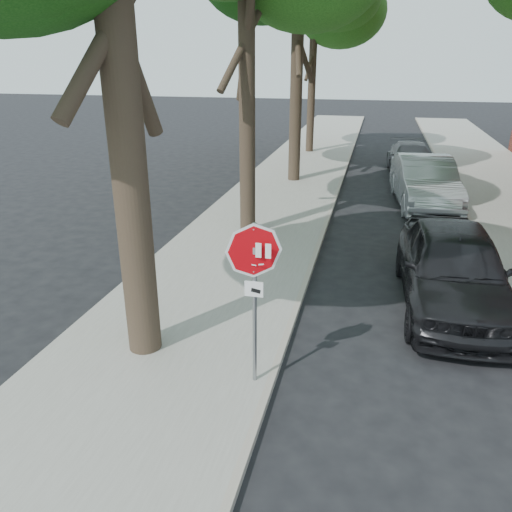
{
  "coord_description": "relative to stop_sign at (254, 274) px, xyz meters",
  "views": [
    {
      "loc": [
        0.86,
        -6.42,
        4.85
      ],
      "look_at": [
        -0.78,
        0.43,
        2.05
      ],
      "focal_mm": 35.0,
      "sensor_mm": 36.0,
      "label": 1
    }
  ],
  "objects": [
    {
      "name": "ground",
      "position": [
        0.7,
        0.03,
        -1.95
      ],
      "size": [
        120.0,
        120.0,
        0.0
      ],
      "primitive_type": "plane",
      "color": "black",
      "rests_on": "ground"
    },
    {
      "name": "sidewalk_left",
      "position": [
        -1.8,
        12.03,
        -1.89
      ],
      "size": [
        4.0,
        55.0,
        0.12
      ],
      "primitive_type": "cube",
      "color": "gray",
      "rests_on": "ground"
    },
    {
      "name": "curb_left",
      "position": [
        0.25,
        12.03,
        -1.88
      ],
      "size": [
        0.12,
        55.0,
        0.13
      ],
      "primitive_type": "cube",
      "color": "#9E9384",
      "rests_on": "ground"
    },
    {
      "name": "curb_right",
      "position": [
        4.65,
        12.03,
        -1.88
      ],
      "size": [
        0.12,
        55.0,
        0.13
      ],
      "primitive_type": "cube",
      "color": "#9E9384",
      "rests_on": "ground"
    },
    {
      "name": "stop_sign",
      "position": [
        0.0,
        0.0,
        0.0
      ],
      "size": [
        0.76,
        0.34,
        2.61
      ],
      "color": "gray",
      "rests_on": "sidewalk_left"
    },
    {
      "name": "tree_far",
      "position": [
        -2.02,
        21.14,
        5.26
      ],
      "size": [
        5.29,
        4.91,
        9.33
      ],
      "color": "black",
      "rests_on": "sidewalk_left"
    },
    {
      "name": "car_a",
      "position": [
        3.3,
        3.67,
        -1.09
      ],
      "size": [
        2.19,
        5.11,
        1.72
      ],
      "primitive_type": "imported",
      "rotation": [
        0.0,
        0.0,
        0.03
      ],
      "color": "black",
      "rests_on": "ground"
    },
    {
      "name": "car_b",
      "position": [
        3.3,
        11.56,
        -1.1
      ],
      "size": [
        2.29,
        5.29,
        1.69
      ],
      "primitive_type": "imported",
      "rotation": [
        0.0,
        0.0,
        0.1
      ],
      "color": "#A2A5AA",
      "rests_on": "ground"
    },
    {
      "name": "car_c",
      "position": [
        3.1,
        16.76,
        -1.27
      ],
      "size": [
        2.13,
        4.76,
        1.36
      ],
      "primitive_type": "imported",
      "rotation": [
        0.0,
        0.0,
        0.05
      ],
      "color": "#56555A",
      "rests_on": "ground"
    }
  ]
}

